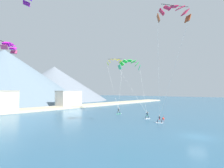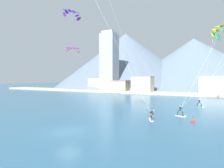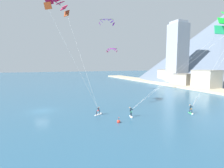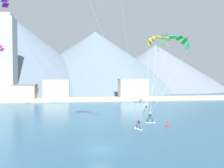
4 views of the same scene
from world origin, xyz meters
The scene contains 13 objects.
ground_plane centered at (0.00, 0.00, 0.00)m, with size 400.00×400.00×0.00m, color #2D5B7A.
kitesurfer_near_lead centered at (12.81, 25.37, 0.58)m, with size 1.76×1.06×1.82m.
kitesurfer_near_trail centered at (6.75, 9.59, 0.44)m, with size 1.07×1.75×1.61m.
kitesurfer_mid_center centered at (10.32, 14.19, 0.56)m, with size 1.78×0.91×1.80m.
parafoil_kite_near_trail centered at (0.53, 3.52, 20.15)m, with size 8.79×8.26×20.10m.
parafoil_kite_distant_high_outer centered at (-18.36, 22.67, 13.99)m, with size 3.29×3.54×1.37m.
parafoil_kite_distant_low_drift centered at (-16.42, 20.08, 22.51)m, with size 2.42×4.92×2.05m.
race_marker_buoy centered at (12.11, 10.97, 0.16)m, with size 0.56×0.56×1.02m.
shore_building_promenade_mid centered at (-9.29, 56.47, 3.56)m, with size 8.50×6.95×7.10m.
shore_building_quay_east centered at (-33.12, 58.39, 3.37)m, with size 7.56×6.02×6.72m.
shore_building_quay_west centered at (-19.66, 57.02, 2.65)m, with size 7.55×7.00×5.27m.
highrise_tower centered at (-26.31, 58.29, 13.95)m, with size 7.00×7.00×28.32m.
mountain_peak_far_spur centered at (-36.71, 102.68, 19.41)m, with size 100.30×100.30×38.83m.
Camera 3 is at (36.06, -0.26, 8.97)m, focal length 28.00 mm.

